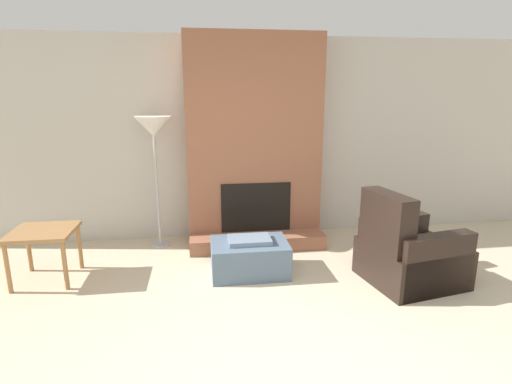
% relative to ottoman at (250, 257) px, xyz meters
% --- Properties ---
extents(wall_back, '(8.18, 0.06, 2.60)m').
position_rel_ottoman_xyz_m(wall_back, '(0.19, 1.28, 1.12)').
color(wall_back, '#BCB7AD').
rests_on(wall_back, ground_plane).
extents(fireplace, '(1.68, 0.76, 2.60)m').
position_rel_ottoman_xyz_m(fireplace, '(0.19, 1.02, 1.05)').
color(fireplace, '#935B42').
rests_on(fireplace, ground_plane).
extents(ottoman, '(0.82, 0.56, 0.40)m').
position_rel_ottoman_xyz_m(ottoman, '(0.00, 0.00, 0.00)').
color(ottoman, slate).
rests_on(ottoman, ground_plane).
extents(armchair, '(1.02, 0.95, 0.96)m').
position_rel_ottoman_xyz_m(armchair, '(1.55, -0.43, 0.11)').
color(armchair, black).
rests_on(armchair, ground_plane).
extents(side_table, '(0.61, 0.58, 0.55)m').
position_rel_ottoman_xyz_m(side_table, '(-2.10, 0.13, 0.28)').
color(side_table, '#9E7042').
rests_on(side_table, ground_plane).
extents(floor_lamp_left, '(0.44, 0.44, 1.63)m').
position_rel_ottoman_xyz_m(floor_lamp_left, '(-1.03, 0.97, 1.27)').
color(floor_lamp_left, '#ADADB2').
rests_on(floor_lamp_left, ground_plane).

